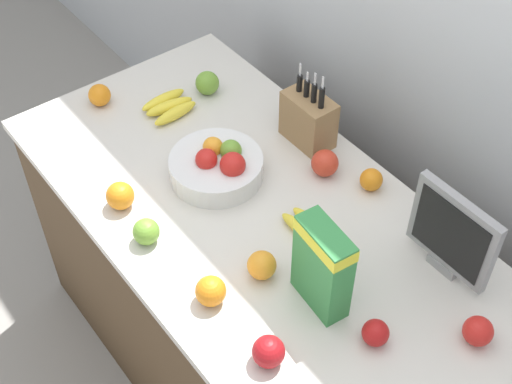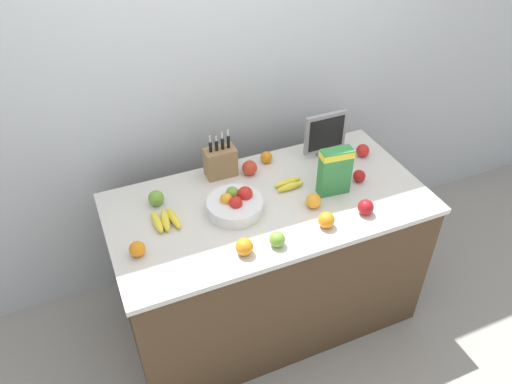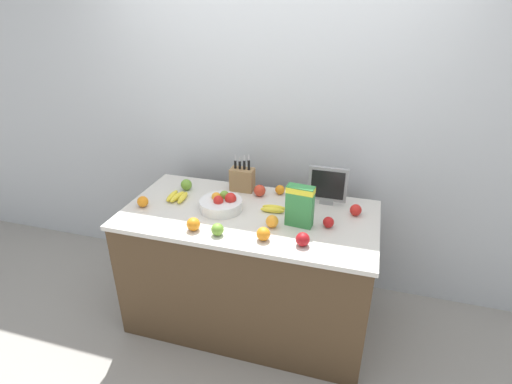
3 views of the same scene
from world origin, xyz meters
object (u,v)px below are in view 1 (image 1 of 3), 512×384
Objects in this scene: apple_leftmost at (207,83)px; orange_front_left at (211,291)px; small_monitor at (452,234)px; knife_block at (308,119)px; apple_near_bananas at (325,163)px; orange_by_cereal at (120,196)px; apple_rightmost at (269,352)px; apple_by_knife_block at (478,331)px; apple_middle at (375,333)px; orange_front_right at (371,180)px; apple_rear at (146,232)px; cereal_box at (323,264)px; orange_near_bowl at (262,265)px; orange_front_center at (100,95)px; banana_bunch_left at (308,227)px; banana_bunch_right at (169,106)px; fruit_bowl at (217,166)px.

apple_leftmost is 1.00× the size of orange_front_left.
small_monitor is 0.63m from orange_front_left.
orange_front_left is (0.32, -0.60, -0.05)m from knife_block.
orange_front_left is at bearing -34.24° from apple_leftmost.
orange_by_cereal is (-0.26, -0.56, -0.00)m from apple_near_bananas.
apple_rightmost reaches higher than apple_by_knife_block.
orange_front_right is at bearing 137.14° from apple_middle.
apple_near_bananas is 1.10× the size of apple_rear.
orange_front_left is at bearing 1.86° from orange_by_cereal.
cereal_box is at bearing -111.27° from small_monitor.
apple_by_knife_block is at bearing 26.54° from orange_by_cereal.
cereal_box is at bearing -37.55° from knife_block.
orange_front_left is (-0.17, -0.22, -0.11)m from cereal_box.
orange_near_bowl is (-0.22, 0.15, -0.00)m from apple_rightmost.
knife_block is at bearing 148.41° from cereal_box.
cereal_box is at bearing 3.10° from orange_front_center.
apple_leftmost is 0.98× the size of orange_by_cereal.
apple_leftmost is 1.08× the size of orange_front_center.
orange_by_cereal reaches higher than apple_middle.
apple_rightmost is 1.07× the size of apple_by_knife_block.
apple_leftmost reaches higher than apple_rear.
apple_near_bananas is 1.11× the size of orange_front_center.
apple_rear reaches higher than banana_bunch_left.
small_monitor is 3.33× the size of apple_rightmost.
orange_by_cereal is at bearing -138.05° from banana_bunch_left.
orange_front_left is (0.27, 0.02, 0.00)m from apple_rear.
orange_front_left is (0.71, -0.33, 0.02)m from banana_bunch_right.
apple_middle is 0.91× the size of orange_front_center.
apple_middle is 0.90× the size of apple_by_knife_block.
orange_front_center is at bearing 158.13° from orange_by_cereal.
apple_middle is 0.83× the size of orange_by_cereal.
orange_by_cereal is 0.73m from orange_front_right.
apple_leftmost is 0.68m from orange_front_right.
small_monitor is 1.63× the size of banana_bunch_left.
apple_rightmost reaches higher than orange_front_center.
apple_rightmost is (0.94, -0.48, -0.00)m from apple_leftmost.
apple_leftmost is at bearing 62.27° from orange_front_center.
orange_near_bowl is at bearing -148.55° from apple_by_knife_block.
orange_front_center reaches higher than banana_bunch_left.
knife_block is 3.44× the size of apple_rightmost.
apple_by_knife_block is 0.93× the size of orange_front_left.
fruit_bowl is at bearing -97.03° from knife_block.
small_monitor is at bearing 3.57° from apple_leftmost.
orange_front_right is (-0.34, 0.06, -0.11)m from small_monitor.
orange_front_center is (-1.23, -0.08, 0.00)m from apple_middle.
cereal_box reaches higher than orange_near_bowl.
banana_bunch_left is 0.88m from orange_front_center.
banana_bunch_left is 0.39m from apple_middle.
banana_bunch_left is at bearing 1.72° from banana_bunch_right.
fruit_bowl is (-0.04, -0.32, -0.04)m from knife_block.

